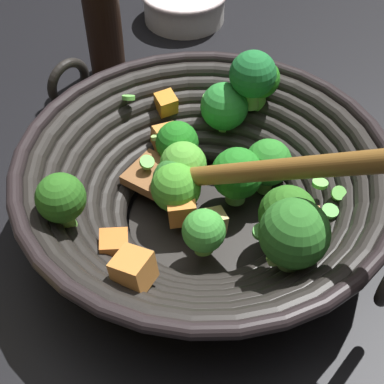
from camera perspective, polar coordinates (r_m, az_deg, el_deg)
ground_plane at (r=0.57m, az=1.21°, el=-3.30°), size 4.00×4.00×0.00m
wok at (r=0.53m, az=1.54°, el=0.97°), size 0.39×0.35×0.19m
soy_sauce_bottle at (r=0.73m, az=-9.12°, el=17.27°), size 0.05×0.05×0.21m
prep_bowl at (r=0.87m, az=-0.80°, el=18.56°), size 0.13×0.13×0.05m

